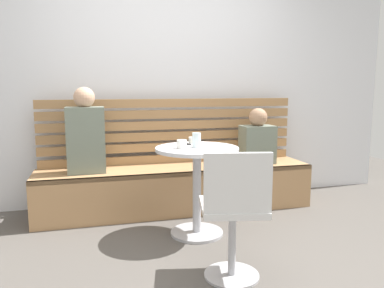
# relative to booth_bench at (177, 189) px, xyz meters

# --- Properties ---
(ground) EXTENTS (8.00, 8.00, 0.00)m
(ground) POSITION_rel_booth_bench_xyz_m (0.00, -1.20, -0.22)
(ground) COLOR #514C47
(back_wall) EXTENTS (5.20, 0.10, 2.90)m
(back_wall) POSITION_rel_booth_bench_xyz_m (0.00, 0.44, 1.23)
(back_wall) COLOR silver
(back_wall) RESTS_ON ground
(booth_bench) EXTENTS (2.70, 0.52, 0.44)m
(booth_bench) POSITION_rel_booth_bench_xyz_m (0.00, 0.00, 0.00)
(booth_bench) COLOR #A87C51
(booth_bench) RESTS_ON ground
(booth_backrest) EXTENTS (2.65, 0.04, 0.67)m
(booth_backrest) POSITION_rel_booth_bench_xyz_m (0.00, 0.24, 0.56)
(booth_backrest) COLOR #9A7249
(booth_backrest) RESTS_ON booth_bench
(cafe_table) EXTENTS (0.68, 0.68, 0.74)m
(cafe_table) POSITION_rel_booth_bench_xyz_m (0.02, -0.66, 0.30)
(cafe_table) COLOR #ADADB2
(cafe_table) RESTS_ON ground
(white_chair) EXTENTS (0.48, 0.48, 0.85)m
(white_chair) POSITION_rel_booth_bench_xyz_m (0.03, -1.47, 0.24)
(white_chair) COLOR #ADADB2
(white_chair) RESTS_ON ground
(person_adult) EXTENTS (0.34, 0.22, 0.79)m
(person_adult) POSITION_rel_booth_bench_xyz_m (-0.86, -0.00, 0.57)
(person_adult) COLOR slate
(person_adult) RESTS_ON booth_bench
(person_child_left) EXTENTS (0.34, 0.22, 0.57)m
(person_child_left) POSITION_rel_booth_bench_xyz_m (0.85, -0.02, 0.47)
(person_child_left) COLOR slate
(person_child_left) RESTS_ON booth_bench
(cup_ceramic_white) EXTENTS (0.08, 0.08, 0.07)m
(cup_ceramic_white) POSITION_rel_booth_bench_xyz_m (-0.11, -0.69, 0.55)
(cup_ceramic_white) COLOR white
(cup_ceramic_white) RESTS_ON cafe_table
(cup_glass_tall) EXTENTS (0.07, 0.07, 0.12)m
(cup_glass_tall) POSITION_rel_booth_bench_xyz_m (0.02, -0.66, 0.58)
(cup_glass_tall) COLOR silver
(cup_glass_tall) RESTS_ON cafe_table
(cup_espresso_small) EXTENTS (0.06, 0.06, 0.05)m
(cup_espresso_small) POSITION_rel_booth_bench_xyz_m (0.04, -0.43, 0.55)
(cup_espresso_small) COLOR silver
(cup_espresso_small) RESTS_ON cafe_table
(phone_on_table) EXTENTS (0.10, 0.15, 0.01)m
(phone_on_table) POSITION_rel_booth_bench_xyz_m (-0.04, -0.47, 0.52)
(phone_on_table) COLOR black
(phone_on_table) RESTS_ON cafe_table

